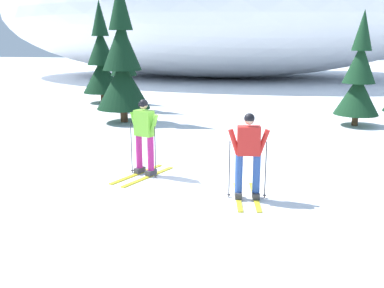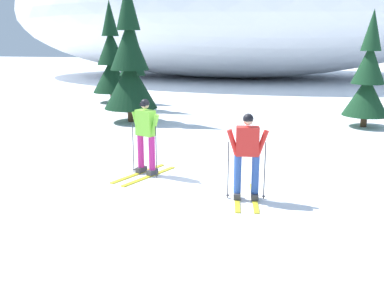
# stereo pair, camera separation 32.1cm
# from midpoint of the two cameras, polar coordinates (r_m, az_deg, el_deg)

# --- Properties ---
(ground_plane) EXTENTS (120.00, 120.00, 0.00)m
(ground_plane) POSITION_cam_midpoint_polar(r_m,az_deg,el_deg) (9.45, 0.06, -5.53)
(ground_plane) COLOR white
(skier_lime_jacket) EXTENTS (1.12, 1.82, 1.81)m
(skier_lime_jacket) POSITION_cam_midpoint_polar(r_m,az_deg,el_deg) (9.96, -7.34, 1.11)
(skier_lime_jacket) COLOR gold
(skier_lime_jacket) RESTS_ON ground
(skier_red_jacket) EXTENTS (0.82, 1.67, 1.76)m
(skier_red_jacket) POSITION_cam_midpoint_polar(r_m,az_deg,el_deg) (8.43, 6.46, -1.40)
(skier_red_jacket) COLOR gold
(skier_red_jacket) RESTS_ON ground
(pine_tree_far_left) EXTENTS (1.93, 1.93, 5.00)m
(pine_tree_far_left) POSITION_cam_midpoint_polar(r_m,az_deg,el_deg) (22.03, -12.45, 10.86)
(pine_tree_far_left) COLOR #47301E
(pine_tree_far_left) RESTS_ON ground
(pine_tree_center_left) EXTENTS (1.60, 1.60, 4.14)m
(pine_tree_center_left) POSITION_cam_midpoint_polar(r_m,az_deg,el_deg) (19.33, -9.58, 9.54)
(pine_tree_center_left) COLOR #47301E
(pine_tree_center_left) RESTS_ON ground
(pine_tree_center) EXTENTS (2.04, 2.04, 5.29)m
(pine_tree_center) POSITION_cam_midpoint_polar(r_m,az_deg,el_deg) (16.55, -9.90, 10.48)
(pine_tree_center) COLOR #47301E
(pine_tree_center) RESTS_ON ground
(pine_tree_center_right) EXTENTS (1.61, 1.61, 4.17)m
(pine_tree_center_right) POSITION_cam_midpoint_polar(r_m,az_deg,el_deg) (16.71, 20.92, 8.21)
(pine_tree_center_right) COLOR #47301E
(pine_tree_center_right) RESTS_ON ground
(snow_ridge_background) EXTENTS (36.65, 21.99, 10.78)m
(snow_ridge_background) POSITION_cam_midpoint_polar(r_m,az_deg,el_deg) (36.68, 2.92, 17.41)
(snow_ridge_background) COLOR white
(snow_ridge_background) RESTS_ON ground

